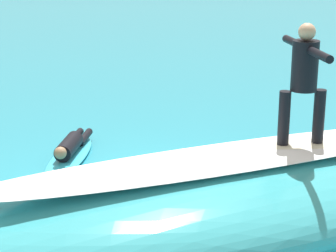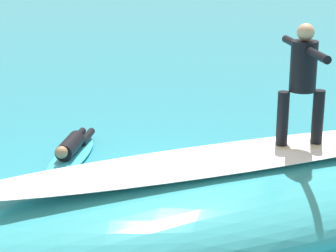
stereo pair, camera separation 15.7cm
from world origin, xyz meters
TOP-DOWN VIEW (x-y plane):
  - ground_plane at (0.00, 0.00)m, footprint 120.00×120.00m
  - wave_crest at (-0.50, 2.05)m, footprint 8.37×3.64m
  - wave_foam_lip at (-0.50, 2.05)m, footprint 7.00×1.56m
  - surfboard_riding at (-1.54, 2.12)m, footprint 2.13×1.11m
  - surfer_riding at (-1.54, 2.12)m, footprint 0.62×1.48m
  - surfboard_paddling at (0.39, -1.85)m, footprint 1.76×2.23m
  - surfer_paddling at (0.31, -1.97)m, footprint 1.17×1.59m
  - foam_patch_far at (1.82, 0.46)m, footprint 0.80×0.74m

SIDE VIEW (x-z plane):
  - ground_plane at x=0.00m, z-range 0.00..0.00m
  - surfboard_paddling at x=0.39m, z-range 0.00..0.10m
  - foam_patch_far at x=1.82m, z-range 0.00..0.14m
  - surfer_paddling at x=0.31m, z-range 0.08..0.40m
  - wave_crest at x=-0.50m, z-range 0.00..1.12m
  - wave_foam_lip at x=-0.50m, z-range 1.12..1.20m
  - surfboard_riding at x=-1.54m, z-range 1.12..1.21m
  - surfer_riding at x=-1.54m, z-range 1.34..2.95m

